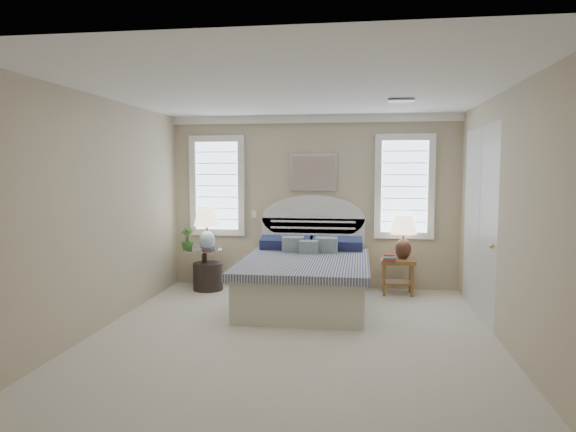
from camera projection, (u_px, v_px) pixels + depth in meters
The scene contains 21 objects.
floor at pixel (292, 336), 5.74m from camera, with size 4.50×5.00×0.01m, color #BCB2A1.
ceiling at pixel (292, 91), 5.49m from camera, with size 4.50×5.00×0.01m, color white.
wall_back at pixel (313, 202), 8.08m from camera, with size 4.50×0.02×2.70m, color #BCAE8D.
wall_left at pixel (100, 214), 5.93m from camera, with size 0.02×5.00×2.70m, color #BCAE8D.
wall_right at pixel (508, 219), 5.30m from camera, with size 0.02×5.00×2.70m, color #BCAE8D.
crown_molding at pixel (313, 119), 7.93m from camera, with size 4.50×0.08×0.12m, color white.
hvac_vent at pixel (401, 101), 6.12m from camera, with size 0.30×0.20×0.02m, color #B2B2B2.
switch_plate at pixel (254, 214), 8.22m from camera, with size 0.08×0.01×0.12m, color white.
window_left at pixel (217, 186), 8.26m from camera, with size 0.90×0.06×1.60m, color #A9C0D7.
window_right at pixel (404, 187), 7.84m from camera, with size 0.90×0.06×1.60m, color #A9C0D7.
painting at pixel (313, 172), 8.00m from camera, with size 0.74×0.04×0.58m, color silver.
closet_door at pixel (479, 222), 6.50m from camera, with size 0.02×1.80×2.40m, color silver.
bed at pixel (306, 276), 7.14m from camera, with size 1.72×2.28×1.47m.
side_table_left at pixel (204, 265), 7.95m from camera, with size 0.56×0.56×0.63m.
nightstand_right at pixel (398, 269), 7.64m from camera, with size 0.50×0.40×0.53m.
floor_pot at pixel (208, 276), 7.95m from camera, with size 0.46×0.46×0.42m, color black.
lamp_left at pixel (207, 224), 7.83m from camera, with size 0.53×0.53×0.65m.
lamp_right at pixel (403, 232), 7.63m from camera, with size 0.46×0.46×0.66m.
potted_plant at pixel (187, 239), 7.81m from camera, with size 0.19×0.19×0.34m, color #357A30.
books_left at pixel (208, 249), 7.81m from camera, with size 0.20×0.16×0.05m.
books_right at pixel (389, 258), 7.49m from camera, with size 0.20×0.17×0.10m.
Camera 1 is at (0.74, -5.54, 1.86)m, focal length 32.00 mm.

